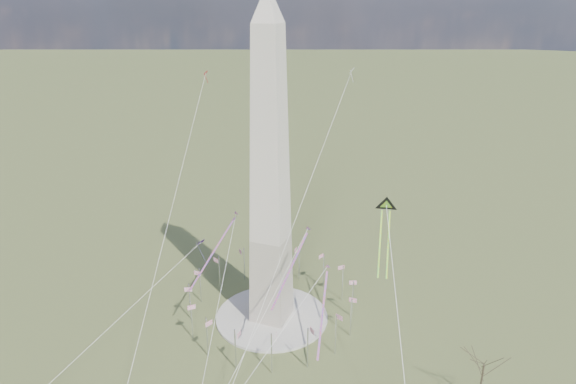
% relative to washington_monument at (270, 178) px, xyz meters
% --- Properties ---
extents(ground, '(2000.00, 2000.00, 0.00)m').
position_rel_washington_monument_xyz_m(ground, '(0.00, 0.00, -47.95)').
color(ground, '#435128').
rests_on(ground, ground).
extents(plaza, '(36.00, 36.00, 0.80)m').
position_rel_washington_monument_xyz_m(plaza, '(0.00, 0.00, -47.55)').
color(plaza, '#B0ABA1').
rests_on(plaza, ground).
extents(washington_monument, '(15.56, 15.56, 100.00)m').
position_rel_washington_monument_xyz_m(washington_monument, '(0.00, 0.00, 0.00)').
color(washington_monument, '#A9A18D').
rests_on(washington_monument, plaza).
extents(flagpole_ring, '(54.40, 54.40, 13.00)m').
position_rel_washington_monument_xyz_m(flagpole_ring, '(-0.00, -0.00, -40.68)').
color(flagpole_ring, silver).
rests_on(flagpole_ring, ground).
extents(tree_near, '(10.04, 10.04, 17.57)m').
position_rel_washington_monument_xyz_m(tree_near, '(63.56, -15.59, -35.42)').
color(tree_near, '#473E2B').
rests_on(tree_near, ground).
extents(kite_delta_black, '(8.57, 20.83, 17.00)m').
position_rel_washington_monument_xyz_m(kite_delta_black, '(32.84, 7.87, -8.03)').
color(kite_delta_black, black).
rests_on(kite_delta_black, ground).
extents(kite_diamond_purple, '(2.53, 3.38, 9.86)m').
position_rel_washington_monument_xyz_m(kite_diamond_purple, '(-24.52, -0.10, -26.01)').
color(kite_diamond_purple, '#41176B').
rests_on(kite_diamond_purple, ground).
extents(kite_streamer_left, '(3.93, 22.49, 15.46)m').
position_rel_washington_monument_xyz_m(kite_streamer_left, '(11.93, -10.30, -18.05)').
color(kite_streamer_left, '#FF5428').
rests_on(kite_streamer_left, ground).
extents(kite_streamer_mid, '(5.48, 23.88, 16.49)m').
position_rel_washington_monument_xyz_m(kite_streamer_mid, '(-14.51, -4.48, -19.91)').
color(kite_streamer_mid, '#FF5428').
rests_on(kite_streamer_mid, ground).
extents(kite_streamer_right, '(6.23, 24.38, 16.89)m').
position_rel_washington_monument_xyz_m(kite_streamer_right, '(18.75, -4.58, -33.03)').
color(kite_streamer_right, '#FF5428').
rests_on(kite_streamer_right, ground).
extents(kite_small_red, '(1.37, 2.16, 4.78)m').
position_rel_washington_monument_xyz_m(kite_small_red, '(-40.42, 36.90, 22.93)').
color(kite_small_red, red).
rests_on(kite_small_red, ground).
extents(kite_small_white, '(1.57, 2.36, 5.05)m').
position_rel_washington_monument_xyz_m(kite_small_white, '(11.34, 47.20, 24.96)').
color(kite_small_white, white).
rests_on(kite_small_white, ground).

